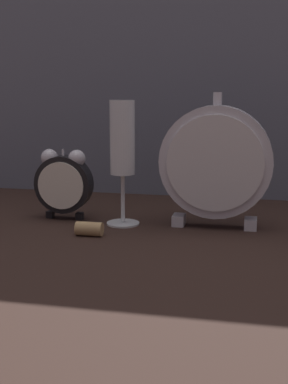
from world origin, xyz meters
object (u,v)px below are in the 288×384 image
alarm_clock_twin_bell (64,181)px  mantel_clock_silver (216,163)px  champagne_flute (122,147)px  wine_cork (89,229)px

alarm_clock_twin_bell → mantel_clock_silver: bearing=-0.6°
alarm_clock_twin_bell → mantel_clock_silver: 0.27m
champagne_flute → wine_cork: (-0.03, -0.08, -0.12)m
champagne_flute → wine_cork: champagne_flute is taller
champagne_flute → alarm_clock_twin_bell: bearing=172.1°
mantel_clock_silver → champagne_flute: size_ratio=1.06×
alarm_clock_twin_bell → mantel_clock_silver: (0.26, -0.00, 0.04)m
champagne_flute → wine_cork: size_ratio=4.95×
alarm_clock_twin_bell → wine_cork: 0.13m
mantel_clock_silver → wine_cork: (-0.19, -0.09, -0.10)m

